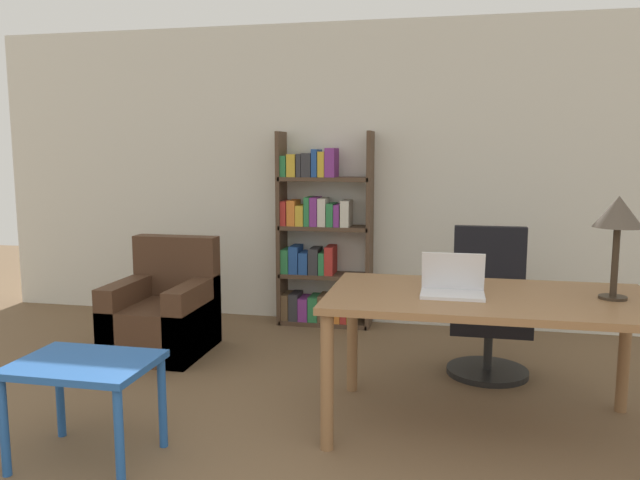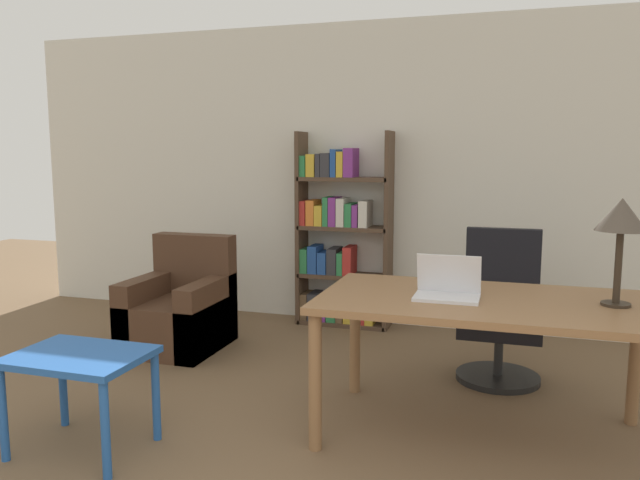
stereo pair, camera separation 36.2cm
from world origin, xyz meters
name	(u,v)px [view 2 (the right image)]	position (x,y,z in m)	size (l,w,h in m)	color
wall_back	(431,176)	(0.00, 4.53, 1.35)	(8.00, 0.06, 2.70)	silver
desk	(484,315)	(0.59, 2.38, 0.69)	(1.77, 0.96, 0.78)	olive
laptop	(447,289)	(0.39, 2.34, 0.83)	(0.34, 0.23, 0.23)	silver
table_lamp	(621,219)	(1.23, 2.43, 1.22)	(0.25, 0.25, 0.55)	#2D2319
office_chair	(500,315)	(0.65, 3.38, 0.44)	(0.57, 0.57, 1.03)	black
side_table_blue	(80,368)	(-1.40, 1.59, 0.45)	(0.68, 0.51, 0.53)	#2356A3
armchair	(180,312)	(-1.81, 3.31, 0.29)	(0.69, 0.77, 0.88)	#472D1E
bookshelf	(338,242)	(-0.79, 4.34, 0.76)	(0.84, 0.28, 1.74)	#4C3828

